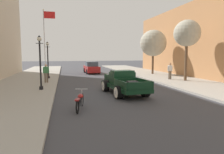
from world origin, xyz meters
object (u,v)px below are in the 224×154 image
at_px(street_lamp_far, 48,57).
at_px(street_tree_nearest, 187,34).
at_px(pedestrian_sidewalk_left, 46,72).
at_px(street_lamp_near, 40,58).
at_px(motorcycle_parked, 80,101).
at_px(car_background_red, 92,68).
at_px(flagpole, 46,34).
at_px(hotrod_truck_dark_green, 123,82).
at_px(street_tree_second, 153,43).
at_px(pedestrian_sidewalk_right, 170,70).

relative_size(street_lamp_far, street_tree_nearest, 0.67).
relative_size(pedestrian_sidewalk_left, street_tree_nearest, 0.29).
bearing_deg(street_lamp_near, motorcycle_parked, -66.73).
bearing_deg(car_background_red, street_lamp_far, -130.80).
xyz_separation_m(pedestrian_sidewalk_left, flagpole, (-0.96, 13.33, 4.68)).
bearing_deg(street_tree_nearest, hotrod_truck_dark_green, -151.69).
bearing_deg(motorcycle_parked, street_lamp_far, 100.56).
relative_size(hotrod_truck_dark_green, motorcycle_parked, 2.43).
relative_size(motorcycle_parked, street_lamp_near, 0.54).
xyz_separation_m(street_tree_nearest, street_tree_second, (-0.16, 7.11, -0.53)).
distance_m(motorcycle_parked, street_tree_second, 18.42).
xyz_separation_m(motorcycle_parked, street_tree_second, (10.52, 14.68, 3.65)).
bearing_deg(flagpole, street_tree_second, -29.72).
xyz_separation_m(hotrod_truck_dark_green, street_tree_second, (7.34, 11.16, 3.34)).
bearing_deg(car_background_red, motorcycle_parked, -99.28).
xyz_separation_m(pedestrian_sidewalk_right, street_lamp_far, (-12.08, 3.77, 1.30)).
bearing_deg(street_lamp_far, street_lamp_near, -90.01).
relative_size(car_background_red, pedestrian_sidewalk_left, 2.64).
relative_size(hotrod_truck_dark_green, flagpole, 0.55).
distance_m(motorcycle_parked, pedestrian_sidewalk_left, 9.52).
distance_m(street_lamp_far, street_tree_nearest, 14.14).
relative_size(motorcycle_parked, street_tree_second, 0.37).
height_order(pedestrian_sidewalk_left, street_tree_second, street_tree_second).
height_order(motorcycle_parked, pedestrian_sidewalk_left, pedestrian_sidewalk_left).
bearing_deg(pedestrian_sidewalk_left, street_lamp_near, -90.82).
bearing_deg(flagpole, street_tree_nearest, -47.06).
xyz_separation_m(car_background_red, street_lamp_far, (-5.43, -6.29, 1.62)).
distance_m(street_lamp_far, flagpole, 10.55).
distance_m(street_lamp_near, street_lamp_far, 7.13).
height_order(car_background_red, street_lamp_near, street_lamp_near).
height_order(street_lamp_near, flagpole, flagpole).
bearing_deg(street_tree_second, pedestrian_sidewalk_left, -156.93).
height_order(pedestrian_sidewalk_left, street_lamp_near, street_lamp_near).
bearing_deg(hotrod_truck_dark_green, street_lamp_near, 160.64).
xyz_separation_m(motorcycle_parked, street_lamp_near, (-2.35, 5.46, 1.94)).
bearing_deg(pedestrian_sidewalk_left, flagpole, 94.13).
height_order(motorcycle_parked, street_lamp_near, street_lamp_near).
height_order(hotrod_truck_dark_green, pedestrian_sidewalk_left, pedestrian_sidewalk_left).
distance_m(hotrod_truck_dark_green, pedestrian_sidewalk_left, 7.91).
relative_size(car_background_red, flagpole, 0.48).
bearing_deg(street_lamp_near, pedestrian_sidewalk_right, 15.52).
xyz_separation_m(street_lamp_far, street_tree_nearest, (13.03, -5.03, 2.23)).
bearing_deg(street_tree_nearest, street_tree_second, 91.29).
height_order(flagpole, street_tree_nearest, flagpole).
relative_size(street_lamp_far, street_tree_second, 0.68).
distance_m(car_background_red, street_lamp_far, 8.47).
xyz_separation_m(motorcycle_parked, street_tree_nearest, (10.68, 7.56, 4.18)).
bearing_deg(pedestrian_sidewalk_right, street_tree_nearest, -52.99).
xyz_separation_m(car_background_red, street_lamp_near, (-5.43, -13.42, 1.62)).
bearing_deg(pedestrian_sidewalk_right, street_tree_second, 82.36).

